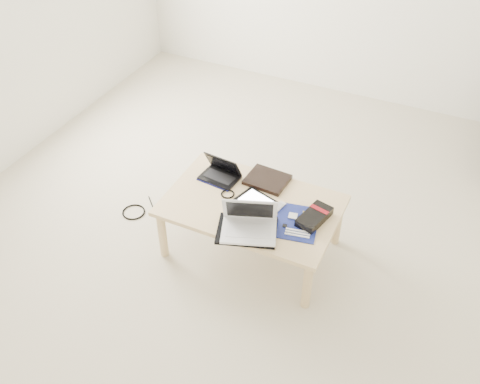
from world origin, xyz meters
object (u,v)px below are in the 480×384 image
at_px(coffee_table, 251,209).
at_px(gpu_box, 314,217).
at_px(netbook, 220,173).
at_px(white_laptop, 249,224).

xyz_separation_m(coffee_table, gpu_box, (0.41, 0.02, 0.08)).
height_order(coffee_table, gpu_box, gpu_box).
distance_m(netbook, white_laptop, 0.55).
bearing_deg(coffee_table, netbook, 152.55).
bearing_deg(coffee_table, gpu_box, 3.21).
bearing_deg(gpu_box, netbook, 169.40).
relative_size(white_laptop, gpu_box, 1.41).
height_order(netbook, gpu_box, netbook).
height_order(coffee_table, white_laptop, white_laptop).
bearing_deg(netbook, coffee_table, -27.45).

